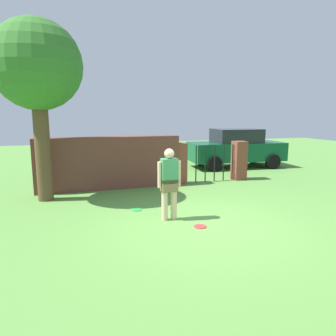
% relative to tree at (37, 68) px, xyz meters
% --- Properties ---
extents(ground_plane, '(40.00, 40.00, 0.00)m').
position_rel_tree_xyz_m(ground_plane, '(3.39, -3.13, -3.55)').
color(ground_plane, '#568C3D').
extents(brick_wall, '(4.52, 0.50, 1.67)m').
position_rel_tree_xyz_m(brick_wall, '(1.89, 0.84, -2.71)').
color(brick_wall, brown).
rests_on(brick_wall, ground).
extents(tree, '(2.35, 2.35, 4.80)m').
position_rel_tree_xyz_m(tree, '(0.00, 0.00, 0.00)').
color(tree, brown).
rests_on(tree, ground).
extents(person, '(0.54, 0.23, 1.62)m').
position_rel_tree_xyz_m(person, '(2.78, -2.60, -2.65)').
color(person, beige).
rests_on(person, ground).
extents(fence_gate, '(2.76, 0.44, 1.40)m').
position_rel_tree_xyz_m(fence_gate, '(5.41, 0.84, -2.85)').
color(fence_gate, brown).
rests_on(fence_gate, ground).
extents(car, '(4.30, 2.13, 1.72)m').
position_rel_tree_xyz_m(car, '(7.82, 3.26, -2.69)').
color(car, '#0C4C2D').
rests_on(car, ground).
extents(frisbee_red, '(0.27, 0.27, 0.02)m').
position_rel_tree_xyz_m(frisbee_red, '(3.26, -3.25, -3.54)').
color(frisbee_red, red).
rests_on(frisbee_red, ground).
extents(frisbee_green, '(0.27, 0.27, 0.02)m').
position_rel_tree_xyz_m(frisbee_green, '(2.21, -1.67, -3.54)').
color(frisbee_green, green).
rests_on(frisbee_green, ground).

